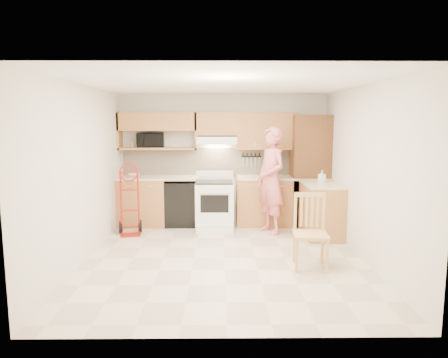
{
  "coord_description": "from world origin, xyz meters",
  "views": [
    {
      "loc": [
        -0.06,
        -5.81,
        2.01
      ],
      "look_at": [
        0.0,
        0.5,
        1.1
      ],
      "focal_mm": 32.93,
      "sensor_mm": 36.0,
      "label": 1
    }
  ],
  "objects_px": {
    "hand_truck": "(130,203)",
    "dining_chair": "(311,232)",
    "person": "(271,181)",
    "microwave": "(151,140)",
    "range": "(215,201)"
  },
  "relations": [
    {
      "from": "person",
      "to": "dining_chair",
      "type": "bearing_deg",
      "value": -13.08
    },
    {
      "from": "hand_truck",
      "to": "dining_chair",
      "type": "distance_m",
      "value": 3.29
    },
    {
      "from": "range",
      "to": "dining_chair",
      "type": "distance_m",
      "value": 2.49
    },
    {
      "from": "microwave",
      "to": "person",
      "type": "height_order",
      "value": "person"
    },
    {
      "from": "hand_truck",
      "to": "dining_chair",
      "type": "xyz_separation_m",
      "value": [
        2.82,
        -1.69,
        -0.07
      ]
    },
    {
      "from": "range",
      "to": "dining_chair",
      "type": "height_order",
      "value": "range"
    },
    {
      "from": "range",
      "to": "hand_truck",
      "type": "height_order",
      "value": "hand_truck"
    },
    {
      "from": "microwave",
      "to": "person",
      "type": "xyz_separation_m",
      "value": [
        2.23,
        -0.74,
        -0.68
      ]
    },
    {
      "from": "person",
      "to": "hand_truck",
      "type": "height_order",
      "value": "person"
    },
    {
      "from": "range",
      "to": "dining_chair",
      "type": "bearing_deg",
      "value": -57.78
    },
    {
      "from": "range",
      "to": "hand_truck",
      "type": "relative_size",
      "value": 0.91
    },
    {
      "from": "microwave",
      "to": "person",
      "type": "relative_size",
      "value": 0.27
    },
    {
      "from": "microwave",
      "to": "hand_truck",
      "type": "distance_m",
      "value": 1.36
    },
    {
      "from": "hand_truck",
      "to": "dining_chair",
      "type": "relative_size",
      "value": 1.13
    },
    {
      "from": "person",
      "to": "dining_chair",
      "type": "xyz_separation_m",
      "value": [
        0.33,
        -1.76,
        -0.44
      ]
    }
  ]
}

